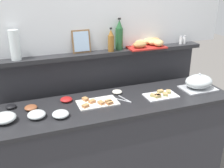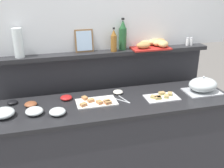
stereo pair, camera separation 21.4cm
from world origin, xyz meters
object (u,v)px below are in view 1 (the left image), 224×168
Objects in this scene: sandwich_platter_side at (97,102)px; framed_picture at (81,41)px; condiment_bowl_red at (31,108)px; glass_bowl_medium at (61,114)px; water_carafe at (15,45)px; condiment_bowl_cream at (66,99)px; wine_bottle_green at (119,35)px; glass_bowl_large at (4,118)px; serving_tongs at (124,100)px; salt_shaker at (181,40)px; bread_basket at (149,43)px; condiment_bowl_dark at (11,106)px; glass_bowl_small at (37,115)px; serving_cloche at (199,82)px; sandwich_platter_front at (161,95)px; condiment_bowl_teal at (117,92)px; pepper_shaker at (184,40)px; vinegar_bottle_amber at (111,41)px.

sandwich_platter_side is 0.63m from framed_picture.
framed_picture is at bearing 31.57° from condiment_bowl_red.
water_carafe is at bearing 118.12° from glass_bowl_medium.
framed_picture reaches higher than condiment_bowl_cream.
condiment_bowl_red is 1.11m from wine_bottle_green.
glass_bowl_medium is (0.43, -0.08, -0.01)m from glass_bowl_large.
water_carafe is (-0.88, 0.40, 0.50)m from serving_tongs.
glass_bowl_medium is 1.58m from salt_shaker.
water_carafe reaches higher than condiment_bowl_red.
condiment_bowl_red is 0.27× the size of bread_basket.
bread_basket is 0.73m from framed_picture.
water_carafe reaches higher than condiment_bowl_dark.
salt_shaker is (1.87, 0.44, 0.38)m from glass_bowl_large.
framed_picture is at bearing 32.29° from glass_bowl_large.
glass_bowl_large is at bearing 175.20° from glass_bowl_small.
condiment_bowl_cream is (0.53, 0.20, -0.01)m from glass_bowl_large.
water_carafe is (-1.00, -0.02, -0.01)m from wine_bottle_green.
salt_shaker reaches higher than glass_bowl_small.
condiment_bowl_cream is at bearing -156.87° from wine_bottle_green.
serving_cloche reaches higher than condiment_bowl_dark.
framed_picture reaches higher than glass_bowl_medium.
salt_shaker reaches higher than glass_bowl_medium.
condiment_bowl_dark is 0.34× the size of water_carafe.
salt_shaker is at bearing -1.98° from framed_picture.
wine_bottle_green reaches higher than bread_basket.
serving_cloche is at bearing -1.18° from serving_tongs.
glass_bowl_small is 0.36× the size of bread_basket.
sandwich_platter_front reaches higher than condiment_bowl_dark.
serving_tongs is at bearing -154.36° from salt_shaker.
condiment_bowl_dark is 0.42× the size of framed_picture.
condiment_bowl_red reaches higher than condiment_bowl_dark.
condiment_bowl_dark is at bearing 178.28° from condiment_bowl_teal.
bread_basket reaches higher than serving_tongs.
bread_basket is at bearing 0.58° from water_carafe.
salt_shaker is (1.09, 0.39, 0.40)m from sandwich_platter_side.
glass_bowl_large is at bearing -167.02° from pepper_shaker.
condiment_bowl_dark is 1.11m from vinegar_bottle_amber.
glass_bowl_medium is 0.79m from framed_picture.
glass_bowl_medium is 0.62m from serving_tongs.
sandwich_platter_side is at bearing -149.27° from condiment_bowl_teal.
sandwich_platter_front is at bearing -139.55° from pepper_shaker.
framed_picture reaches higher than sandwich_platter_side.
salt_shaker is 1.12m from framed_picture.
glass_bowl_large is at bearing -158.14° from vinegar_bottle_amber.
salt_shaker is (0.72, -0.02, -0.10)m from wine_bottle_green.
pepper_shaker is at bearing 24.52° from serving_tongs.
glass_bowl_medium is at bearing -120.93° from framed_picture.
condiment_bowl_cream reaches higher than sandwich_platter_side.
condiment_bowl_teal is (-0.37, 0.20, 0.01)m from sandwich_platter_front.
sandwich_platter_side is at bearing -8.64° from condiment_bowl_red.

